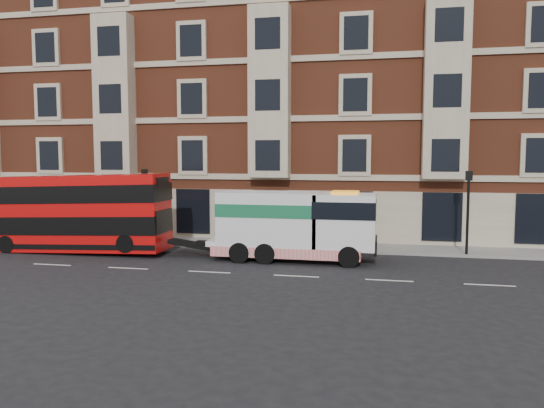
{
  "coord_description": "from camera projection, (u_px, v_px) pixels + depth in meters",
  "views": [
    {
      "loc": [
        7.64,
        -22.6,
        5.24
      ],
      "look_at": [
        2.08,
        4.0,
        2.8
      ],
      "focal_mm": 35.0,
      "sensor_mm": 36.0,
      "label": 1
    }
  ],
  "objects": [
    {
      "name": "ground",
      "position": [
        209.0,
        272.0,
        24.06
      ],
      "size": [
        120.0,
        120.0,
        0.0
      ],
      "primitive_type": "plane",
      "color": "black",
      "rests_on": "ground"
    },
    {
      "name": "sidewalk",
      "position": [
        250.0,
        244.0,
        31.37
      ],
      "size": [
        90.0,
        3.0,
        0.15
      ],
      "primitive_type": "cube",
      "color": "slate",
      "rests_on": "ground"
    },
    {
      "name": "victorian_terrace",
      "position": [
        282.0,
        88.0,
        37.68
      ],
      "size": [
        45.0,
        12.0,
        20.4
      ],
      "color": "brown",
      "rests_on": "ground"
    },
    {
      "name": "lamp_post_west",
      "position": [
        145.0,
        200.0,
        31.09
      ],
      "size": [
        0.35,
        0.15,
        4.35
      ],
      "color": "black",
      "rests_on": "sidewalk"
    },
    {
      "name": "lamp_post_east",
      "position": [
        468.0,
        206.0,
        27.42
      ],
      "size": [
        0.35,
        0.15,
        4.35
      ],
      "color": "black",
      "rests_on": "sidewalk"
    },
    {
      "name": "double_decker_bus",
      "position": [
        75.0,
        212.0,
        28.96
      ],
      "size": [
        10.39,
        2.38,
        4.2
      ],
      "color": "red",
      "rests_on": "ground"
    },
    {
      "name": "tow_truck",
      "position": [
        292.0,
        225.0,
        26.53
      ],
      "size": [
        8.31,
        2.46,
        3.46
      ],
      "color": "silver",
      "rests_on": "ground"
    },
    {
      "name": "pedestrian",
      "position": [
        28.0,
        223.0,
        33.5
      ],
      "size": [
        0.8,
        0.73,
        1.82
      ],
      "primitive_type": "imported",
      "rotation": [
        0.0,
        0.0,
        -0.58
      ],
      "color": "#192A33",
      "rests_on": "sidewalk"
    }
  ]
}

